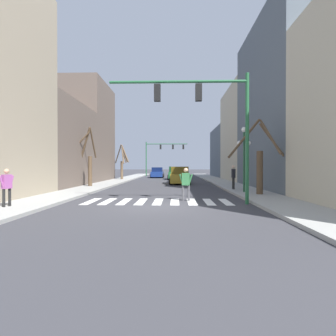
# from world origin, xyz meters

# --- Properties ---
(ground_plane) EXTENTS (240.00, 240.00, 0.00)m
(ground_plane) POSITION_xyz_m (0.00, 0.00, 0.00)
(ground_plane) COLOR #38383D
(sidewalk_left) EXTENTS (2.64, 90.00, 0.15)m
(sidewalk_left) POSITION_xyz_m (-6.07, 0.00, 0.07)
(sidewalk_left) COLOR #9E9E99
(sidewalk_left) RESTS_ON ground_plane
(sidewalk_right) EXTENTS (2.64, 90.00, 0.15)m
(sidewalk_right) POSITION_xyz_m (6.07, 0.00, 0.07)
(sidewalk_right) COLOR #9E9E99
(sidewalk_right) RESTS_ON ground_plane
(building_row_left) EXTENTS (6.00, 29.48, 13.37)m
(building_row_left) POSITION_xyz_m (-10.39, 8.00, 5.83)
(building_row_left) COLOR tan
(building_row_left) RESTS_ON ground_plane
(building_row_right) EXTENTS (6.00, 43.00, 13.63)m
(building_row_right) POSITION_xyz_m (10.39, 14.41, 5.61)
(building_row_right) COLOR #BCB299
(building_row_right) RESTS_ON ground_plane
(crosswalk_stripes) EXTENTS (7.65, 2.60, 0.01)m
(crosswalk_stripes) POSITION_xyz_m (-0.00, 1.68, 0.00)
(crosswalk_stripes) COLOR white
(crosswalk_stripes) RESTS_ON ground_plane
(traffic_signal_near) EXTENTS (6.98, 0.28, 6.52)m
(traffic_signal_near) POSITION_xyz_m (2.52, 0.88, 4.74)
(traffic_signal_near) COLOR #236038
(traffic_signal_near) RESTS_ON ground_plane
(traffic_signal_far) EXTENTS (7.70, 0.28, 6.32)m
(traffic_signal_far) POSITION_xyz_m (-1.64, 35.97, 4.73)
(traffic_signal_far) COLOR #236038
(traffic_signal_far) RESTS_ON ground_plane
(street_lamp_right_corner) EXTENTS (0.95, 0.36, 4.37)m
(street_lamp_right_corner) POSITION_xyz_m (5.53, 5.44, 3.24)
(street_lamp_right_corner) COLOR #1E4C2D
(street_lamp_right_corner) RESTS_ON sidewalk_right
(car_parked_left_near) EXTENTS (2.18, 4.14, 1.79)m
(car_parked_left_near) POSITION_xyz_m (0.93, 24.45, 0.83)
(car_parked_left_near) COLOR #236B38
(car_parked_left_near) RESTS_ON ground_plane
(car_parked_right_far) EXTENTS (2.18, 4.49, 1.82)m
(car_parked_right_far) POSITION_xyz_m (1.36, 15.33, 0.84)
(car_parked_right_far) COLOR #A38423
(car_parked_right_far) RESTS_ON ground_plane
(car_parked_right_mid) EXTENTS (2.07, 4.33, 1.64)m
(car_parked_right_mid) POSITION_xyz_m (-1.99, 29.64, 0.77)
(car_parked_right_mid) COLOR navy
(car_parked_right_mid) RESTS_ON ground_plane
(pedestrian_near_right_corner) EXTENTS (0.32, 0.70, 1.64)m
(pedestrian_near_right_corner) POSITION_xyz_m (-6.37, -1.15, 1.12)
(pedestrian_near_right_corner) COLOR black
(pedestrian_near_right_corner) RESTS_ON sidewalk_left
(pedestrian_on_left_sidewalk) EXTENTS (0.77, 0.31, 1.80)m
(pedestrian_on_left_sidewalk) POSITION_xyz_m (1.50, 2.08, 1.06)
(pedestrian_on_left_sidewalk) COLOR #4C4C51
(pedestrian_on_left_sidewalk) RESTS_ON ground_plane
(pedestrian_on_right_sidewalk) EXTENTS (0.25, 0.77, 1.80)m
(pedestrian_on_right_sidewalk) POSITION_xyz_m (5.29, 7.58, 1.22)
(pedestrian_on_right_sidewalk) COLOR black
(pedestrian_on_right_sidewalk) RESTS_ON sidewalk_right
(street_tree_left_mid) EXTENTS (3.14, 2.45, 4.71)m
(street_tree_left_mid) POSITION_xyz_m (6.16, 4.16, 2.12)
(street_tree_left_mid) COLOR brown
(street_tree_left_mid) RESTS_ON sidewalk_right
(street_tree_left_near) EXTENTS (2.36, 1.70, 5.14)m
(street_tree_left_near) POSITION_xyz_m (-6.72, 10.42, 2.44)
(street_tree_left_near) COLOR brown
(street_tree_left_near) RESTS_ON sidewalk_left
(street_tree_right_mid) EXTENTS (2.36, 2.78, 4.59)m
(street_tree_right_mid) POSITION_xyz_m (-6.06, 22.00, 2.38)
(street_tree_right_mid) COLOR brown
(street_tree_right_mid) RESTS_ON sidewalk_left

